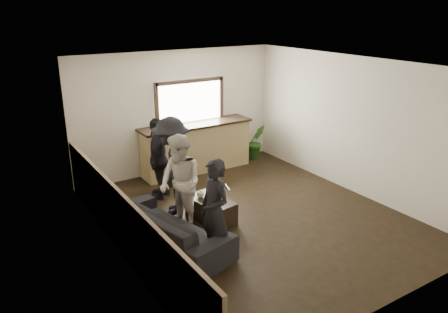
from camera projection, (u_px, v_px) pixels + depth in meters
ground at (252, 217)px, 8.12m from camera, size 5.00×6.00×0.01m
room_shell at (218, 148)px, 7.27m from camera, size 5.01×6.01×2.80m
bar_counter at (196, 144)px, 10.22m from camera, size 2.70×0.68×2.13m
sofa at (169, 228)px, 7.03m from camera, size 1.42×2.42×0.66m
coffee_table at (211, 210)px, 7.93m from camera, size 0.63×0.98×0.41m
cup_a at (200, 195)px, 7.95m from camera, size 0.16×0.16×0.10m
cup_b at (221, 198)px, 7.84m from camera, size 0.13×0.13×0.09m
potted_plant at (256, 141)px, 11.10m from camera, size 0.54×0.46×0.89m
person_a at (215, 210)px, 6.57m from camera, size 0.48×0.61×1.61m
person_b at (180, 183)px, 7.45m from camera, size 0.76×0.91×1.70m
person_c at (172, 166)px, 8.05m from camera, size 1.20×1.37×1.84m
person_d at (159, 158)px, 8.70m from camera, size 0.91×1.03×1.67m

